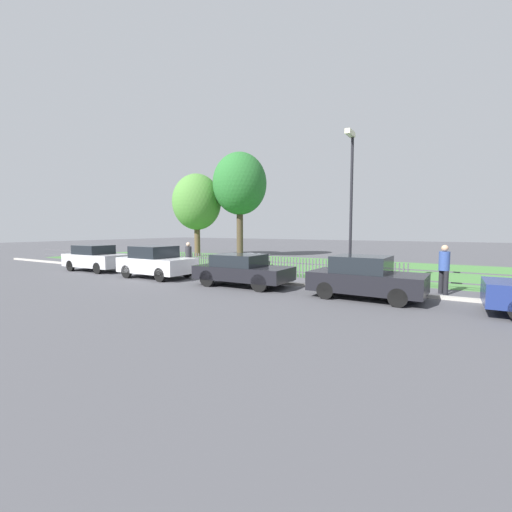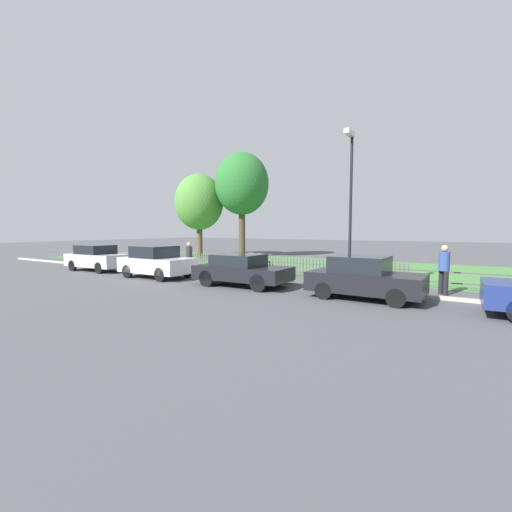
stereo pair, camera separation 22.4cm
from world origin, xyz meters
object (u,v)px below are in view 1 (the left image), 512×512
at_px(parked_car_red_compact, 365,277).
at_px(parked_car_silver_hatchback, 96,258).
at_px(tree_behind_motorcycle, 240,184).
at_px(parked_car_navy_estate, 242,270).
at_px(tree_nearest_kerb, 197,202).
at_px(covered_motorcycle, 252,262).
at_px(pedestrian_by_lamp, 444,267).
at_px(pedestrian_near_fence, 188,256).
at_px(parked_car_black_saloon, 156,262).
at_px(street_lamp, 351,192).

bearing_deg(parked_car_red_compact, parked_car_silver_hatchback, -178.63).
height_order(parked_car_silver_hatchback, tree_behind_motorcycle, tree_behind_motorcycle).
relative_size(parked_car_navy_estate, parked_car_red_compact, 1.07).
bearing_deg(parked_car_navy_estate, tree_nearest_kerb, 135.67).
bearing_deg(covered_motorcycle, tree_nearest_kerb, 147.74).
distance_m(covered_motorcycle, pedestrian_by_lamp, 8.55).
xyz_separation_m(tree_behind_motorcycle, pedestrian_near_fence, (3.60, -10.26, -5.13)).
relative_size(parked_car_navy_estate, pedestrian_near_fence, 2.40).
xyz_separation_m(parked_car_navy_estate, pedestrian_near_fence, (-4.62, 1.82, 0.26)).
bearing_deg(parked_car_black_saloon, street_lamp, 12.08).
distance_m(parked_car_black_saloon, parked_car_red_compact, 9.93).
distance_m(parked_car_silver_hatchback, tree_behind_motorcycle, 13.32).
xyz_separation_m(parked_car_silver_hatchback, tree_behind_motorcycle, (1.73, 12.08, 5.34)).
bearing_deg(pedestrian_by_lamp, tree_nearest_kerb, -155.03).
distance_m(covered_motorcycle, pedestrian_near_fence, 3.49).
relative_size(pedestrian_near_fence, pedestrian_by_lamp, 0.93).
xyz_separation_m(parked_car_silver_hatchback, pedestrian_by_lamp, (17.19, 2.27, 0.28)).
xyz_separation_m(covered_motorcycle, tree_nearest_kerb, (-10.73, 8.28, 3.98)).
relative_size(tree_nearest_kerb, street_lamp, 1.17).
bearing_deg(parked_car_silver_hatchback, parked_car_black_saloon, -3.10).
xyz_separation_m(parked_car_silver_hatchback, street_lamp, (13.91, 1.68, 3.06)).
xyz_separation_m(parked_car_red_compact, tree_behind_motorcycle, (-13.21, 12.04, 5.35)).
height_order(pedestrian_near_fence, street_lamp, street_lamp).
distance_m(tree_nearest_kerb, tree_behind_motorcycle, 4.16).
xyz_separation_m(parked_car_silver_hatchback, parked_car_red_compact, (14.94, 0.04, -0.01)).
bearing_deg(pedestrian_by_lamp, parked_car_navy_estate, -113.08).
bearing_deg(parked_car_navy_estate, parked_car_black_saloon, 179.83).
relative_size(parked_car_silver_hatchback, covered_motorcycle, 1.87).
bearing_deg(parked_car_black_saloon, tree_behind_motorcycle, 105.62).
distance_m(parked_car_silver_hatchback, pedestrian_near_fence, 5.63).
relative_size(parked_car_navy_estate, street_lamp, 0.66).
height_order(parked_car_silver_hatchback, parked_car_black_saloon, parked_car_black_saloon).
distance_m(parked_car_navy_estate, covered_motorcycle, 3.07).
relative_size(parked_car_silver_hatchback, parked_car_black_saloon, 1.04).
relative_size(parked_car_silver_hatchback, tree_nearest_kerb, 0.55).
xyz_separation_m(tree_behind_motorcycle, pedestrian_by_lamp, (15.47, -9.81, -5.06)).
distance_m(parked_car_red_compact, street_lamp, 3.63).
xyz_separation_m(tree_nearest_kerb, pedestrian_near_fence, (7.39, -9.26, -3.74)).
distance_m(parked_car_black_saloon, pedestrian_by_lamp, 12.43).
bearing_deg(pedestrian_by_lamp, street_lamp, -120.29).
bearing_deg(parked_car_red_compact, covered_motorcycle, 157.49).
bearing_deg(covered_motorcycle, street_lamp, -6.59).
bearing_deg(street_lamp, tree_behind_motorcycle, 139.53).
bearing_deg(parked_car_navy_estate, pedestrian_near_fence, 156.87).
distance_m(parked_car_silver_hatchback, parked_car_black_saloon, 5.01).
relative_size(parked_car_navy_estate, tree_behind_motorcycle, 0.46).
xyz_separation_m(pedestrian_near_fence, pedestrian_by_lamp, (11.87, 0.46, 0.07)).
xyz_separation_m(parked_car_navy_estate, pedestrian_by_lamp, (7.25, 2.27, 0.33)).
distance_m(parked_car_red_compact, tree_behind_motorcycle, 18.66).
xyz_separation_m(parked_car_red_compact, pedestrian_near_fence, (-9.61, 1.78, 0.22)).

